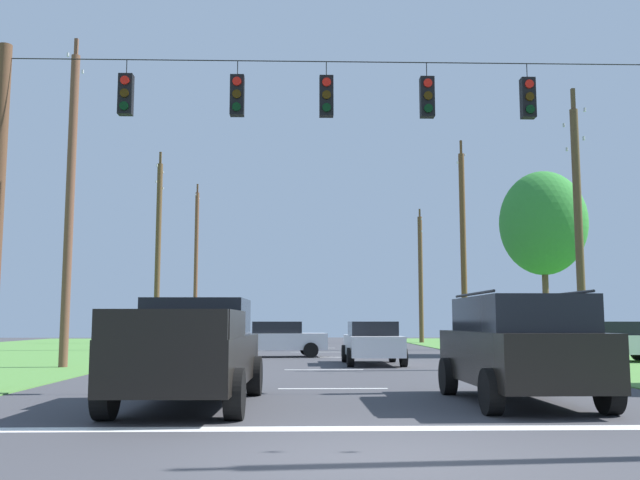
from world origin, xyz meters
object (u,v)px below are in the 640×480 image
(utility_pole_near_left, at_px, (421,276))
(utility_pole_far_left, at_px, (70,203))
(overhead_signal_span, at_px, (334,188))
(pickup_truck, at_px, (192,352))
(utility_pole_far_right, at_px, (463,248))
(distant_car_oncoming, at_px, (610,341))
(utility_pole_mid_right, at_px, (579,227))
(tree_roadside_right, at_px, (543,223))
(distant_car_crossing_white, at_px, (372,342))
(distant_car_far_parked, at_px, (276,339))
(utility_pole_distant_right, at_px, (158,250))
(suv_black, at_px, (518,346))
(utility_pole_distant_left, at_px, (196,265))

(utility_pole_near_left, relative_size, utility_pole_far_left, 0.86)
(overhead_signal_span, relative_size, pickup_truck, 2.84)
(utility_pole_far_right, distance_m, utility_pole_near_left, 12.73)
(distant_car_oncoming, xyz_separation_m, utility_pole_far_left, (-19.45, -2.68, 4.72))
(utility_pole_mid_right, xyz_separation_m, utility_pole_far_left, (-16.97, 1.02, 0.89))
(tree_roadside_right, bearing_deg, utility_pole_far_left, -156.85)
(distant_car_oncoming, distance_m, utility_pole_near_left, 24.93)
(overhead_signal_span, bearing_deg, utility_pole_far_left, 137.16)
(pickup_truck, height_order, utility_pole_mid_right, utility_pole_mid_right)
(utility_pole_far_left, bearing_deg, distant_car_oncoming, 7.84)
(distant_car_crossing_white, relative_size, utility_pole_far_right, 0.37)
(distant_car_crossing_white, bearing_deg, utility_pole_mid_right, -22.29)
(distant_car_far_parked, distance_m, utility_pole_distant_right, 10.76)
(pickup_truck, relative_size, distant_car_oncoming, 1.23)
(distant_car_far_parked, bearing_deg, overhead_signal_span, -83.13)
(suv_black, xyz_separation_m, utility_pole_mid_right, (5.05, 9.44, 3.55))
(utility_pole_distant_left, bearing_deg, overhead_signal_span, -76.55)
(utility_pole_near_left, distance_m, utility_pole_distant_left, 16.28)
(utility_pole_far_left, distance_m, utility_pole_distant_left, 26.68)
(utility_pole_near_left, bearing_deg, utility_pole_far_left, -121.40)
(pickup_truck, bearing_deg, overhead_signal_span, 43.77)
(pickup_truck, height_order, suv_black, suv_black)
(utility_pole_far_right, bearing_deg, overhead_signal_span, -110.06)
(tree_roadside_right, bearing_deg, distant_car_crossing_white, -143.10)
(pickup_truck, xyz_separation_m, utility_pole_mid_right, (11.11, 9.55, 3.65))
(overhead_signal_span, bearing_deg, utility_pole_mid_right, 39.58)
(utility_pole_mid_right, xyz_separation_m, utility_pole_far_right, (-0.22, 15.43, 0.95))
(pickup_truck, xyz_separation_m, distant_car_far_parked, (0.92, 17.62, -0.18))
(distant_car_far_parked, height_order, tree_roadside_right, tree_roadside_right)
(suv_black, relative_size, utility_pole_distant_left, 0.42)
(utility_pole_far_right, relative_size, utility_pole_near_left, 1.19)
(suv_black, bearing_deg, distant_car_crossing_white, 97.09)
(utility_pole_mid_right, height_order, tree_roadside_right, utility_pole_mid_right)
(utility_pole_near_left, bearing_deg, overhead_signal_span, -102.81)
(overhead_signal_span, relative_size, utility_pole_far_left, 1.37)
(distant_car_far_parked, distance_m, utility_pole_near_left, 22.68)
(distant_car_far_parked, height_order, utility_pole_mid_right, utility_pole_mid_right)
(utility_pole_mid_right, bearing_deg, pickup_truck, -139.34)
(suv_black, relative_size, utility_pole_far_right, 0.42)
(utility_pole_mid_right, relative_size, utility_pole_far_left, 0.82)
(distant_car_oncoming, bearing_deg, distant_car_crossing_white, -173.62)
(utility_pole_near_left, bearing_deg, utility_pole_mid_right, -89.16)
(utility_pole_mid_right, distance_m, utility_pole_near_left, 28.14)
(overhead_signal_span, distance_m, pickup_truck, 5.20)
(utility_pole_mid_right, relative_size, utility_pole_near_left, 0.95)
(distant_car_oncoming, distance_m, utility_pole_mid_right, 5.87)
(suv_black, bearing_deg, utility_pole_distant_right, 115.59)
(suv_black, xyz_separation_m, distant_car_crossing_white, (-1.51, 12.13, -0.27))
(utility_pole_near_left, xyz_separation_m, tree_roadside_right, (2.47, -18.98, 1.22))
(distant_car_crossing_white, xyz_separation_m, distant_car_far_parked, (-3.63, 5.39, 0.00))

